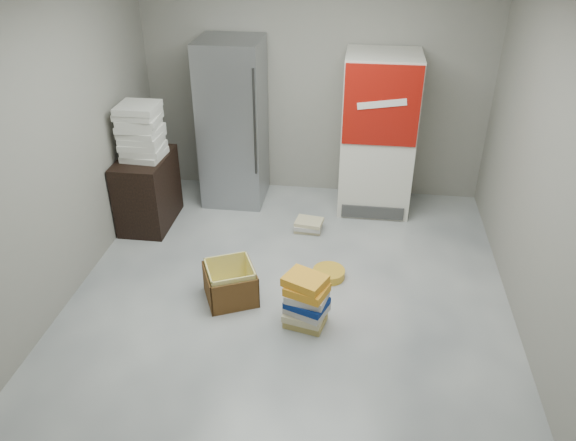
# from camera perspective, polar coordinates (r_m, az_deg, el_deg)

# --- Properties ---
(ground) EXTENTS (5.00, 5.00, 0.00)m
(ground) POSITION_cam_1_polar(r_m,az_deg,el_deg) (5.06, -0.22, -9.46)
(ground) COLOR silver
(ground) RESTS_ON ground
(room_shell) EXTENTS (4.04, 5.04, 2.82)m
(room_shell) POSITION_cam_1_polar(r_m,az_deg,el_deg) (4.14, -0.27, 10.03)
(room_shell) COLOR gray
(room_shell) RESTS_ON ground
(steel_fridge) EXTENTS (0.70, 0.72, 1.90)m
(steel_fridge) POSITION_cam_1_polar(r_m,az_deg,el_deg) (6.56, -5.58, 9.79)
(steel_fridge) COLOR #A6A8AE
(steel_fridge) RESTS_ON ground
(coke_cooler) EXTENTS (0.80, 0.73, 1.80)m
(coke_cooler) POSITION_cam_1_polar(r_m,az_deg,el_deg) (6.41, 9.13, 8.63)
(coke_cooler) COLOR silver
(coke_cooler) RESTS_ON ground
(wood_shelf) EXTENTS (0.50, 0.80, 0.80)m
(wood_shelf) POSITION_cam_1_polar(r_m,az_deg,el_deg) (6.38, -14.06, 2.98)
(wood_shelf) COLOR black
(wood_shelf) RESTS_ON ground
(supply_box_stack) EXTENTS (0.45, 0.44, 0.58)m
(supply_box_stack) POSITION_cam_1_polar(r_m,az_deg,el_deg) (6.10, -14.74, 8.77)
(supply_box_stack) COLOR silver
(supply_box_stack) RESTS_ON wood_shelf
(phonebook_stack_main) EXTENTS (0.43, 0.39, 0.49)m
(phonebook_stack_main) POSITION_cam_1_polar(r_m,az_deg,el_deg) (4.80, 1.85, -8.21)
(phonebook_stack_main) COLOR tan
(phonebook_stack_main) RESTS_ON ground
(phonebook_stack_side) EXTENTS (0.32, 0.27, 0.13)m
(phonebook_stack_side) POSITION_cam_1_polar(r_m,az_deg,el_deg) (6.19, 2.09, -0.48)
(phonebook_stack_side) COLOR beige
(phonebook_stack_side) RESTS_ON ground
(cardboard_box) EXTENTS (0.58, 0.58, 0.35)m
(cardboard_box) POSITION_cam_1_polar(r_m,az_deg,el_deg) (5.17, -5.86, -6.54)
(cardboard_box) COLOR yellow
(cardboard_box) RESTS_ON ground
(bucket_lid) EXTENTS (0.40, 0.40, 0.08)m
(bucket_lid) POSITION_cam_1_polar(r_m,az_deg,el_deg) (5.48, 4.16, -5.38)
(bucket_lid) COLOR gold
(bucket_lid) RESTS_ON ground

